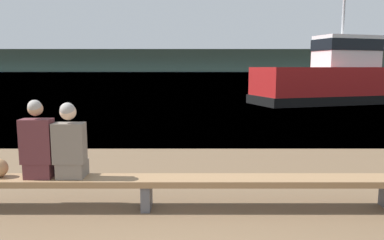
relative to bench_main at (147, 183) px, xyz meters
name	(u,v)px	position (x,y,z in m)	size (l,w,h in m)	color
water_surface	(191,73)	(0.29, 123.72, -0.35)	(240.00, 240.00, 0.00)	#386084
far_shoreline	(192,61)	(0.29, 168.68, 4.64)	(600.00, 12.00, 9.98)	#384233
bench_main	(147,183)	(0.00, 0.00, 0.00)	(7.09, 0.41, 0.43)	#8E6B47
person_left	(38,145)	(-1.41, 0.00, 0.52)	(0.40, 0.37, 1.04)	#56282D
person_right	(70,145)	(-0.99, 0.00, 0.52)	(0.40, 0.37, 1.00)	#70665B
tugboat_red	(339,82)	(8.42, 15.14, 0.78)	(9.68, 5.58, 6.45)	#A81919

